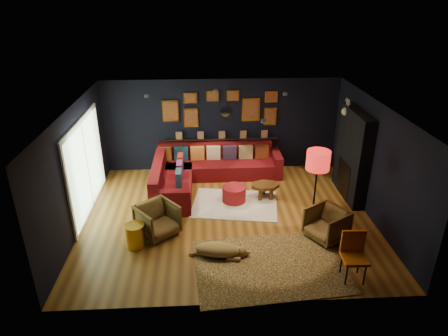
{
  "coord_description": "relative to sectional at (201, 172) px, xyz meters",
  "views": [
    {
      "loc": [
        -0.54,
        -7.87,
        4.86
      ],
      "look_at": [
        -0.08,
        0.3,
        1.11
      ],
      "focal_mm": 32.0,
      "sensor_mm": 36.0,
      "label": 1
    }
  ],
  "objects": [
    {
      "name": "gallery_wall",
      "position": [
        0.6,
        0.91,
        1.48
      ],
      "size": [
        3.15,
        0.04,
        1.02
      ],
      "color": "gold",
      "rests_on": "room_walls"
    },
    {
      "name": "armchair_left",
      "position": [
        -0.92,
        -2.41,
        0.07
      ],
      "size": [
        1.03,
        1.02,
        0.78
      ],
      "primitive_type": "imported",
      "rotation": [
        0.0,
        0.0,
        0.68
      ],
      "color": "#A27A39",
      "rests_on": "ground"
    },
    {
      "name": "orange_chair",
      "position": [
        2.71,
        -3.98,
        0.22
      ],
      "size": [
        0.45,
        0.45,
        0.92
      ],
      "rotation": [
        0.0,
        0.0,
        -0.04
      ],
      "color": "black",
      "rests_on": "ground"
    },
    {
      "name": "sunburst_mirror",
      "position": [
        0.71,
        0.91,
        1.38
      ],
      "size": [
        0.47,
        0.16,
        0.47
      ],
      "color": "silver",
      "rests_on": "room_walls"
    },
    {
      "name": "gold_stool",
      "position": [
        -1.34,
        -2.81,
        -0.07
      ],
      "size": [
        0.4,
        0.4,
        0.5
      ],
      "primitive_type": "cylinder",
      "color": "gold",
      "rests_on": "ground"
    },
    {
      "name": "deer_head",
      "position": [
        3.75,
        -0.41,
        1.73
      ],
      "size": [
        0.5,
        0.28,
        0.45
      ],
      "color": "white",
      "rests_on": "fireplace"
    },
    {
      "name": "leopard_rug",
      "position": [
        1.27,
        -3.61,
        -0.31
      ],
      "size": [
        2.95,
        2.22,
        0.02
      ],
      "primitive_type": "cube",
      "rotation": [
        0.0,
        0.0,
        0.09
      ],
      "color": "tan",
      "rests_on": "ground"
    },
    {
      "name": "room_walls",
      "position": [
        0.61,
        -1.81,
        1.27
      ],
      "size": [
        6.5,
        6.5,
        6.5
      ],
      "color": "black",
      "rests_on": "ground"
    },
    {
      "name": "floor",
      "position": [
        0.61,
        -1.81,
        -0.32
      ],
      "size": [
        6.5,
        6.5,
        0.0
      ],
      "primitive_type": "plane",
      "color": "#9D6A29",
      "rests_on": "ground"
    },
    {
      "name": "pouf",
      "position": [
        0.81,
        -1.09,
        -0.1
      ],
      "size": [
        0.58,
        0.58,
        0.38
      ],
      "primitive_type": "cylinder",
      "color": "maroon",
      "rests_on": "shag_rug"
    },
    {
      "name": "shag_rug",
      "position": [
        0.82,
        -1.25,
        -0.31
      ],
      "size": [
        2.22,
        1.76,
        0.03
      ],
      "primitive_type": "cube",
      "rotation": [
        0.0,
        0.0,
        -0.15
      ],
      "color": "silver",
      "rests_on": "ground"
    },
    {
      "name": "coffee_table",
      "position": [
        1.59,
        -0.96,
        -0.01
      ],
      "size": [
        0.76,
        0.59,
        0.36
      ],
      "rotation": [
        0.0,
        0.0,
        0.07
      ],
      "color": "#573313",
      "rests_on": "shag_rug"
    },
    {
      "name": "sliding_door",
      "position": [
        -2.6,
        -1.21,
        0.78
      ],
      "size": [
        0.06,
        2.8,
        2.2
      ],
      "color": "white",
      "rests_on": "ground"
    },
    {
      "name": "ledge",
      "position": [
        0.61,
        0.87,
        0.6
      ],
      "size": [
        3.2,
        0.12,
        0.04
      ],
      "primitive_type": "cube",
      "color": "black",
      "rests_on": "room_walls"
    },
    {
      "name": "ceiling_spots",
      "position": [
        0.61,
        -1.01,
        2.24
      ],
      "size": [
        3.3,
        2.5,
        0.06
      ],
      "color": "black",
      "rests_on": "room_walls"
    },
    {
      "name": "floor_lamp",
      "position": [
        2.44,
        -2.28,
        1.19
      ],
      "size": [
        0.49,
        0.49,
        1.79
      ],
      "color": "black",
      "rests_on": "ground"
    },
    {
      "name": "armchair_right",
      "position": [
        2.61,
        -2.75,
        0.05
      ],
      "size": [
        0.96,
        0.98,
        0.75
      ],
      "primitive_type": "imported",
      "rotation": [
        0.0,
        0.0,
        -1.02
      ],
      "color": "#A27A39",
      "rests_on": "ground"
    },
    {
      "name": "fireplace",
      "position": [
        3.71,
        -0.91,
        0.7
      ],
      "size": [
        0.31,
        1.6,
        2.2
      ],
      "color": "black",
      "rests_on": "ground"
    },
    {
      "name": "sectional",
      "position": [
        0.0,
        0.0,
        0.0
      ],
      "size": [
        3.41,
        2.69,
        0.86
      ],
      "color": "maroon",
      "rests_on": "ground"
    },
    {
      "name": "dog",
      "position": [
        0.32,
        -3.25,
        -0.12
      ],
      "size": [
        1.29,
        0.79,
        0.38
      ],
      "primitive_type": null,
      "rotation": [
        0.0,
        0.0,
        -0.16
      ],
      "color": "#A17E48",
      "rests_on": "leopard_rug"
    }
  ]
}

